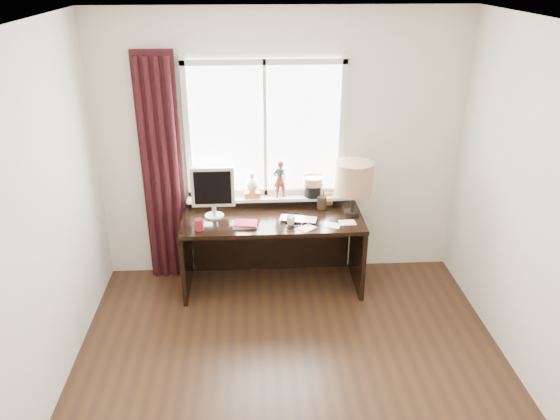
{
  "coord_description": "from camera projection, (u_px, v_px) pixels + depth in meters",
  "views": [
    {
      "loc": [
        -0.29,
        -2.99,
        2.95
      ],
      "look_at": [
        -0.05,
        1.25,
        1.0
      ],
      "focal_mm": 35.0,
      "sensor_mm": 36.0,
      "label": 1
    }
  ],
  "objects": [
    {
      "name": "icon_frame",
      "position": [
        328.0,
        199.0,
        5.34
      ],
      "size": [
        0.1,
        0.04,
        0.13
      ],
      "color": "gold",
      "rests_on": "desk"
    },
    {
      "name": "monitor",
      "position": [
        213.0,
        189.0,
        5.02
      ],
      "size": [
        0.4,
        0.18,
        0.49
      ],
      "color": "beige",
      "rests_on": "desk"
    },
    {
      "name": "curtain",
      "position": [
        162.0,
        173.0,
        5.16
      ],
      "size": [
        0.38,
        0.09,
        2.25
      ],
      "color": "black",
      "rests_on": "floor"
    },
    {
      "name": "desk_cables",
      "position": [
        298.0,
        220.0,
        5.06
      ],
      "size": [
        0.35,
        0.36,
        0.01
      ],
      "color": "black",
      "rests_on": "desk"
    },
    {
      "name": "laptop",
      "position": [
        299.0,
        219.0,
        5.04
      ],
      "size": [
        0.38,
        0.29,
        0.03
      ],
      "primitive_type": "imported",
      "rotation": [
        0.0,
        0.0,
        -0.25
      ],
      "color": "silver",
      "rests_on": "desk"
    },
    {
      "name": "ceiling",
      "position": [
        303.0,
        33.0,
        2.87
      ],
      "size": [
        3.5,
        4.0,
        0.0
      ],
      "primitive_type": "cube",
      "color": "white",
      "rests_on": "wall_back"
    },
    {
      "name": "red_cup",
      "position": [
        199.0,
        225.0,
        4.86
      ],
      "size": [
        0.08,
        0.08,
        0.1
      ],
      "primitive_type": "cylinder",
      "color": "maroon",
      "rests_on": "desk"
    },
    {
      "name": "brush_holder",
      "position": [
        322.0,
        202.0,
        5.28
      ],
      "size": [
        0.09,
        0.09,
        0.25
      ],
      "color": "black",
      "rests_on": "desk"
    },
    {
      "name": "mug",
      "position": [
        291.0,
        220.0,
        4.96
      ],
      "size": [
        0.12,
        0.12,
        0.09
      ],
      "primitive_type": "imported",
      "rotation": [
        0.0,
        0.0,
        0.71
      ],
      "color": "white",
      "rests_on": "desk"
    },
    {
      "name": "desk",
      "position": [
        272.0,
        236.0,
        5.3
      ],
      "size": [
        1.7,
        0.7,
        0.75
      ],
      "color": "black",
      "rests_on": "floor"
    },
    {
      "name": "notebook_stack",
      "position": [
        245.0,
        224.0,
        4.95
      ],
      "size": [
        0.24,
        0.18,
        0.03
      ],
      "color": "beige",
      "rests_on": "desk"
    },
    {
      "name": "floor",
      "position": [
        297.0,
        407.0,
        3.95
      ],
      "size": [
        3.5,
        4.0,
        0.0
      ],
      "primitive_type": "cube",
      "color": "#321F14",
      "rests_on": "ground"
    },
    {
      "name": "wall_left",
      "position": [
        13.0,
        257.0,
        3.32
      ],
      "size": [
        0.0,
        4.0,
        2.6
      ],
      "primitive_type": "cube",
      "rotation": [
        1.57,
        0.0,
        1.57
      ],
      "color": "silver",
      "rests_on": "ground"
    },
    {
      "name": "wall_back",
      "position": [
        281.0,
        149.0,
        5.23
      ],
      "size": [
        3.5,
        0.0,
        2.6
      ],
      "primitive_type": "cube",
      "rotation": [
        1.57,
        0.0,
        0.0
      ],
      "color": "silver",
      "rests_on": "ground"
    },
    {
      "name": "loose_papers",
      "position": [
        329.0,
        225.0,
        4.96
      ],
      "size": [
        0.55,
        0.24,
        0.0
      ],
      "color": "white",
      "rests_on": "desk"
    },
    {
      "name": "table_lamp",
      "position": [
        354.0,
        179.0,
        5.03
      ],
      "size": [
        0.35,
        0.35,
        0.52
      ],
      "color": "black",
      "rests_on": "desk"
    },
    {
      "name": "window",
      "position": [
        267.0,
        150.0,
        5.17
      ],
      "size": [
        1.52,
        0.21,
        1.4
      ],
      "color": "white",
      "rests_on": "ground"
    }
  ]
}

